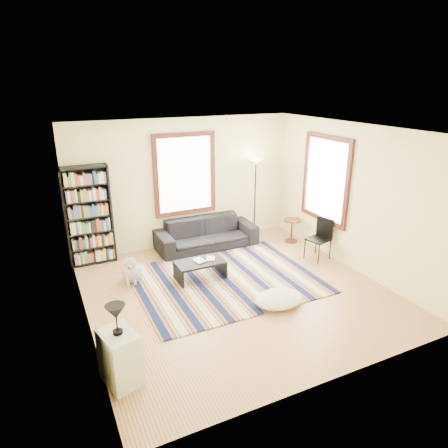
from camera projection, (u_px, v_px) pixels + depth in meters
name	position (u px, v px, depth m)	size (l,w,h in m)	color
floor	(236.00, 293.00, 7.09)	(5.00, 5.00, 0.10)	tan
ceiling	(238.00, 127.00, 6.11)	(5.00, 5.00, 0.10)	white
wall_back	(184.00, 183.00, 8.77)	(5.00, 0.10, 2.80)	#FAF2A9
wall_front	(342.00, 283.00, 4.44)	(5.00, 0.10, 2.80)	#FAF2A9
wall_left	(75.00, 241.00, 5.57)	(0.10, 5.00, 2.80)	#FAF2A9
wall_right	(355.00, 198.00, 7.63)	(0.10, 5.00, 2.80)	#FAF2A9
window_back	(185.00, 174.00, 8.63)	(1.20, 0.06, 1.60)	white
window_right	(326.00, 179.00, 8.21)	(0.06, 1.20, 1.60)	white
rug	(225.00, 280.00, 7.46)	(3.28, 2.63, 0.02)	#0B163B
sofa	(206.00, 233.00, 8.83)	(2.22, 0.87, 0.65)	black
bookshelf	(89.00, 216.00, 7.86)	(0.90, 0.30, 2.00)	black
coffee_table	(200.00, 270.00, 7.45)	(0.90, 0.50, 0.36)	black
book_a	(195.00, 262.00, 7.34)	(0.24, 0.18, 0.02)	beige
book_b	(206.00, 258.00, 7.49)	(0.16, 0.21, 0.02)	beige
floor_cushion	(279.00, 299.00, 6.61)	(0.84, 0.63, 0.21)	silver
floor_lamp	(255.00, 199.00, 9.23)	(0.30, 0.30, 1.86)	black
side_table	(292.00, 231.00, 9.15)	(0.40, 0.40, 0.54)	#401910
folding_chair	(318.00, 239.00, 8.22)	(0.42, 0.40, 0.86)	black
white_cabinet	(120.00, 358.00, 4.84)	(0.38, 0.50, 0.70)	silver
table_lamp	(116.00, 320.00, 4.65)	(0.24, 0.24, 0.38)	black
dog	(132.00, 268.00, 7.32)	(0.40, 0.56, 0.56)	#A8A8A8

